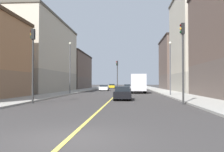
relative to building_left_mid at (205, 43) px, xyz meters
name	(u,v)px	position (x,y,z in m)	size (l,w,h in m)	color
ground_plane	(68,139)	(-16.02, -38.35, -9.19)	(400.00, 400.00, 0.00)	#363332
sidewalk_left	(159,90)	(-7.28, 10.65, -9.11)	(3.93, 168.00, 0.15)	#9E9B93
sidewalk_right	(84,90)	(-24.76, 10.65, -9.11)	(3.93, 168.00, 0.15)	#9E9B93
lane_center_stripe	(121,90)	(-16.02, 10.65, -9.18)	(0.16, 154.00, 0.01)	#E5D14C
building_left_mid	(205,43)	(0.00, 0.00, 0.00)	(10.93, 15.39, 18.35)	#9D9688
building_left_far	(183,64)	(0.00, 18.88, -2.42)	(10.93, 16.39, 13.51)	brown
building_right_midblock	(35,57)	(-32.04, -1.07, -2.41)	(10.93, 24.43, 13.53)	#9D9688
building_right_distant	(68,71)	(-32.04, 23.43, -4.05)	(10.93, 22.47, 10.25)	brown
traffic_light_left_near	(183,52)	(-9.66, -25.70, -4.88)	(0.40, 0.32, 6.73)	#2D2D2D
traffic_light_right_near	(33,56)	(-22.41, -25.70, -5.04)	(0.40, 0.32, 6.45)	#2D2D2D
traffic_light_median_far	(117,72)	(-16.35, -0.71, -5.36)	(0.40, 0.32, 5.91)	#2D2D2D
street_lamp_left_near	(170,63)	(-8.65, -13.43, -4.73)	(0.36, 0.36, 7.10)	#4C4C51
street_lamp_right_near	(70,63)	(-23.40, -8.59, -4.25)	(0.36, 0.36, 8.01)	#4C4C51
car_maroon	(136,88)	(-12.66, 4.39, -8.55)	(1.91, 4.33, 1.30)	maroon
car_white	(104,88)	(-19.69, 7.30, -8.53)	(2.00, 4.15, 1.30)	white
car_yellow	(112,86)	(-19.58, 30.27, -8.51)	(1.93, 4.16, 1.37)	gold
car_black	(123,93)	(-14.78, -20.75, -8.51)	(1.81, 4.06, 1.41)	black
car_silver	(127,87)	(-14.61, 16.31, -8.52)	(1.84, 4.08, 1.36)	silver
box_truck	(138,83)	(-12.59, -4.32, -7.50)	(2.56, 6.89, 3.20)	beige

